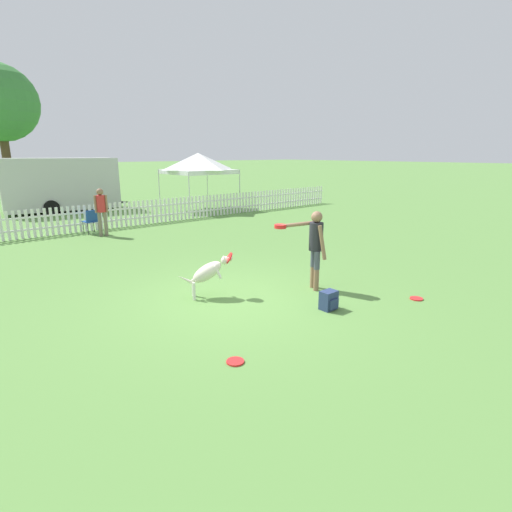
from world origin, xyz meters
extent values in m
plane|color=#5B8C42|center=(0.00, 0.00, 0.00)|extent=(240.00, 240.00, 0.00)
cylinder|color=#8C664C|center=(1.55, -0.65, 0.23)|extent=(0.11, 0.11, 0.45)
cylinder|color=#474C5B|center=(1.55, -0.65, 0.64)|extent=(0.12, 0.12, 0.37)
cylinder|color=#8C664C|center=(1.64, -0.48, 0.23)|extent=(0.11, 0.11, 0.45)
cylinder|color=#474C5B|center=(1.64, -0.48, 0.64)|extent=(0.12, 0.12, 0.37)
cylinder|color=#26262D|center=(1.60, -0.57, 1.11)|extent=(0.38, 0.38, 0.57)
sphere|color=#8C664C|center=(1.60, -0.57, 1.50)|extent=(0.23, 0.23, 0.23)
cylinder|color=#8C664C|center=(1.55, -0.77, 1.02)|extent=(0.16, 0.21, 0.69)
cylinder|color=#8C664C|center=(1.39, -0.23, 1.33)|extent=(0.62, 0.45, 0.14)
cylinder|color=red|center=(1.11, -0.04, 1.27)|extent=(0.24, 0.24, 0.02)
cylinder|color=red|center=(1.11, -0.04, 1.30)|extent=(0.24, 0.24, 0.02)
cylinder|color=red|center=(1.11, -0.04, 1.32)|extent=(0.24, 0.24, 0.02)
ellipsoid|color=beige|center=(-0.35, 0.46, 0.51)|extent=(0.75, 0.59, 0.56)
ellipsoid|color=white|center=(-0.35, 0.46, 0.45)|extent=(0.39, 0.31, 0.27)
sphere|color=beige|center=(-0.04, 0.29, 0.72)|extent=(0.16, 0.16, 0.16)
cone|color=beige|center=(0.02, 0.26, 0.76)|extent=(0.17, 0.15, 0.14)
cylinder|color=red|center=(0.02, 0.26, 0.76)|extent=(0.24, 0.28, 0.22)
cone|color=beige|center=(-0.04, 0.35, 0.79)|extent=(0.05, 0.05, 0.07)
cone|color=beige|center=(-0.08, 0.26, 0.79)|extent=(0.05, 0.05, 0.07)
cylinder|color=white|center=(-0.54, 0.68, 0.17)|extent=(0.06, 0.06, 0.35)
cylinder|color=white|center=(-0.64, 0.49, 0.17)|extent=(0.06, 0.06, 0.35)
cylinder|color=white|center=(-0.14, 0.46, 0.52)|extent=(0.17, 0.12, 0.27)
cylinder|color=white|center=(-0.23, 0.29, 0.52)|extent=(0.17, 0.12, 0.27)
cone|color=beige|center=(-0.73, 0.66, 0.39)|extent=(0.30, 0.20, 0.22)
cylinder|color=red|center=(2.64, -2.25, 0.01)|extent=(0.24, 0.24, 0.02)
cylinder|color=red|center=(-1.48, -1.89, 0.01)|extent=(0.24, 0.24, 0.02)
cube|color=navy|center=(0.95, -1.48, 0.17)|extent=(0.30, 0.22, 0.34)
cube|color=navy|center=(0.95, -1.60, 0.14)|extent=(0.21, 0.04, 0.17)
cube|color=white|center=(0.00, 8.95, 0.28)|extent=(25.90, 0.04, 0.06)
cube|color=white|center=(0.00, 8.95, 0.68)|extent=(25.90, 0.04, 0.06)
cube|color=white|center=(-2.50, 8.95, 0.47)|extent=(0.09, 0.02, 0.95)
cube|color=white|center=(-2.31, 8.95, 0.47)|extent=(0.09, 0.02, 0.95)
cube|color=white|center=(-2.13, 8.95, 0.47)|extent=(0.09, 0.02, 0.95)
cube|color=white|center=(-1.94, 8.95, 0.47)|extent=(0.09, 0.02, 0.95)
cube|color=white|center=(-1.76, 8.95, 0.47)|extent=(0.09, 0.02, 0.95)
cube|color=white|center=(-1.57, 8.95, 0.47)|extent=(0.09, 0.02, 0.95)
cube|color=white|center=(-1.39, 8.95, 0.47)|extent=(0.09, 0.02, 0.95)
cube|color=white|center=(-1.20, 8.95, 0.47)|extent=(0.09, 0.02, 0.95)
cube|color=white|center=(-1.02, 8.95, 0.47)|extent=(0.09, 0.02, 0.95)
cube|color=white|center=(-0.83, 8.95, 0.47)|extent=(0.09, 0.02, 0.95)
cube|color=white|center=(-0.65, 8.95, 0.47)|extent=(0.09, 0.02, 0.95)
cube|color=white|center=(-0.46, 8.95, 0.47)|extent=(0.09, 0.02, 0.95)
cube|color=white|center=(-0.28, 8.95, 0.47)|extent=(0.09, 0.02, 0.95)
cube|color=white|center=(-0.09, 8.95, 0.47)|extent=(0.09, 0.02, 0.95)
cube|color=white|center=(0.09, 8.95, 0.47)|extent=(0.09, 0.02, 0.95)
cube|color=white|center=(0.28, 8.95, 0.47)|extent=(0.09, 0.02, 0.95)
cube|color=white|center=(0.46, 8.95, 0.47)|extent=(0.09, 0.02, 0.95)
cube|color=white|center=(0.65, 8.95, 0.47)|extent=(0.09, 0.02, 0.95)
cube|color=white|center=(0.83, 8.95, 0.47)|extent=(0.09, 0.02, 0.95)
cube|color=white|center=(1.02, 8.95, 0.47)|extent=(0.09, 0.02, 0.95)
cube|color=white|center=(1.20, 8.95, 0.47)|extent=(0.09, 0.02, 0.95)
cube|color=white|center=(1.39, 8.95, 0.47)|extent=(0.09, 0.02, 0.95)
cube|color=white|center=(1.57, 8.95, 0.47)|extent=(0.09, 0.02, 0.95)
cube|color=white|center=(1.76, 8.95, 0.47)|extent=(0.09, 0.02, 0.95)
cube|color=white|center=(1.94, 8.95, 0.47)|extent=(0.09, 0.02, 0.95)
cube|color=white|center=(2.13, 8.95, 0.47)|extent=(0.09, 0.02, 0.95)
cube|color=white|center=(2.31, 8.95, 0.47)|extent=(0.09, 0.02, 0.95)
cube|color=white|center=(2.50, 8.95, 0.47)|extent=(0.09, 0.02, 0.95)
cube|color=white|center=(2.68, 8.95, 0.47)|extent=(0.09, 0.02, 0.95)
cube|color=white|center=(2.87, 8.95, 0.47)|extent=(0.09, 0.02, 0.95)
cube|color=white|center=(3.05, 8.95, 0.47)|extent=(0.09, 0.02, 0.95)
cube|color=white|center=(3.24, 8.95, 0.47)|extent=(0.09, 0.02, 0.95)
cube|color=white|center=(3.42, 8.95, 0.47)|extent=(0.09, 0.02, 0.95)
cube|color=white|center=(3.61, 8.95, 0.47)|extent=(0.09, 0.02, 0.95)
cube|color=white|center=(3.79, 8.95, 0.47)|extent=(0.09, 0.02, 0.95)
cube|color=white|center=(3.98, 8.95, 0.47)|extent=(0.09, 0.02, 0.95)
cube|color=white|center=(4.16, 8.95, 0.47)|extent=(0.09, 0.02, 0.95)
cube|color=white|center=(4.35, 8.95, 0.47)|extent=(0.09, 0.02, 0.95)
cube|color=white|center=(4.53, 8.95, 0.47)|extent=(0.09, 0.02, 0.95)
cube|color=white|center=(4.72, 8.95, 0.47)|extent=(0.09, 0.02, 0.95)
cube|color=white|center=(4.90, 8.95, 0.47)|extent=(0.09, 0.02, 0.95)
cube|color=white|center=(5.09, 8.95, 0.47)|extent=(0.09, 0.02, 0.95)
cube|color=white|center=(5.27, 8.95, 0.47)|extent=(0.09, 0.02, 0.95)
cube|color=white|center=(5.46, 8.95, 0.47)|extent=(0.09, 0.02, 0.95)
cube|color=white|center=(5.64, 8.95, 0.47)|extent=(0.09, 0.02, 0.95)
cube|color=white|center=(5.83, 8.95, 0.47)|extent=(0.09, 0.02, 0.95)
cube|color=white|center=(6.01, 8.95, 0.47)|extent=(0.09, 0.02, 0.95)
cube|color=white|center=(6.20, 8.95, 0.47)|extent=(0.09, 0.02, 0.95)
cube|color=white|center=(6.38, 8.95, 0.47)|extent=(0.09, 0.02, 0.95)
cube|color=white|center=(6.57, 8.95, 0.47)|extent=(0.09, 0.02, 0.95)
cube|color=white|center=(6.75, 8.95, 0.47)|extent=(0.09, 0.02, 0.95)
cube|color=white|center=(6.94, 8.95, 0.47)|extent=(0.09, 0.02, 0.95)
cube|color=white|center=(7.12, 8.95, 0.47)|extent=(0.09, 0.02, 0.95)
cube|color=white|center=(7.31, 8.95, 0.47)|extent=(0.09, 0.02, 0.95)
cube|color=white|center=(7.49, 8.95, 0.47)|extent=(0.09, 0.02, 0.95)
cube|color=white|center=(7.68, 8.95, 0.47)|extent=(0.09, 0.02, 0.95)
cube|color=white|center=(7.86, 8.95, 0.47)|extent=(0.09, 0.02, 0.95)
cube|color=white|center=(8.05, 8.95, 0.47)|extent=(0.09, 0.02, 0.95)
cube|color=white|center=(8.23, 8.95, 0.47)|extent=(0.09, 0.02, 0.95)
cube|color=white|center=(8.42, 8.95, 0.47)|extent=(0.09, 0.02, 0.95)
cube|color=white|center=(8.60, 8.95, 0.47)|extent=(0.09, 0.02, 0.95)
cube|color=white|center=(8.79, 8.95, 0.47)|extent=(0.09, 0.02, 0.95)
cube|color=white|center=(8.97, 8.95, 0.47)|extent=(0.09, 0.02, 0.95)
cube|color=white|center=(9.16, 8.95, 0.47)|extent=(0.09, 0.02, 0.95)
cube|color=white|center=(9.34, 8.95, 0.47)|extent=(0.09, 0.02, 0.95)
cube|color=white|center=(9.53, 8.95, 0.47)|extent=(0.09, 0.02, 0.95)
cube|color=white|center=(9.71, 8.95, 0.47)|extent=(0.09, 0.02, 0.95)
cube|color=white|center=(9.90, 8.95, 0.47)|extent=(0.09, 0.02, 0.95)
cube|color=white|center=(10.08, 8.95, 0.47)|extent=(0.09, 0.02, 0.95)
cube|color=white|center=(10.27, 8.95, 0.47)|extent=(0.09, 0.02, 0.95)
cube|color=white|center=(10.45, 8.95, 0.47)|extent=(0.09, 0.02, 0.95)
cube|color=white|center=(10.64, 8.95, 0.47)|extent=(0.09, 0.02, 0.95)
cube|color=white|center=(10.82, 8.95, 0.47)|extent=(0.09, 0.02, 0.95)
cube|color=white|center=(11.01, 8.95, 0.47)|extent=(0.09, 0.02, 0.95)
cube|color=white|center=(11.19, 8.95, 0.47)|extent=(0.09, 0.02, 0.95)
cube|color=white|center=(11.38, 8.95, 0.47)|extent=(0.09, 0.02, 0.95)
cube|color=white|center=(11.56, 8.95, 0.47)|extent=(0.09, 0.02, 0.95)
cube|color=white|center=(11.75, 8.95, 0.47)|extent=(0.09, 0.02, 0.95)
cube|color=white|center=(11.93, 8.95, 0.47)|extent=(0.09, 0.02, 0.95)
cube|color=white|center=(12.12, 8.95, 0.47)|extent=(0.09, 0.02, 0.95)
cube|color=white|center=(12.30, 8.95, 0.47)|extent=(0.09, 0.02, 0.95)
cube|color=white|center=(12.49, 8.95, 0.47)|extent=(0.09, 0.02, 0.95)
cube|color=white|center=(12.67, 8.95, 0.47)|extent=(0.09, 0.02, 0.95)
cube|color=white|center=(12.86, 8.95, 0.47)|extent=(0.09, 0.02, 0.95)
cylinder|color=#333338|center=(0.25, 8.60, 0.22)|extent=(0.02, 0.02, 0.43)
cylinder|color=#333338|center=(-0.12, 8.57, 0.22)|extent=(0.02, 0.02, 0.43)
cylinder|color=#333338|center=(0.29, 8.23, 0.22)|extent=(0.02, 0.02, 0.43)
cylinder|color=#333338|center=(-0.08, 8.19, 0.22)|extent=(0.02, 0.02, 0.43)
cube|color=#1E4799|center=(0.08, 8.40, 0.43)|extent=(0.48, 0.48, 0.03)
cube|color=#1E4799|center=(0.10, 8.20, 0.64)|extent=(0.45, 0.13, 0.41)
cylinder|color=silver|center=(4.82, 9.63, 0.98)|extent=(0.04, 0.04, 1.96)
cylinder|color=silver|center=(7.64, 9.63, 0.98)|extent=(0.04, 0.04, 1.96)
cylinder|color=silver|center=(4.82, 12.45, 0.98)|extent=(0.04, 0.04, 1.96)
cylinder|color=silver|center=(7.64, 12.45, 0.98)|extent=(0.04, 0.04, 1.96)
cube|color=white|center=(6.23, 11.04, 1.86)|extent=(2.82, 2.82, 0.20)
pyramid|color=white|center=(6.23, 11.04, 2.35)|extent=(2.82, 2.82, 0.78)
cylinder|color=#7A705B|center=(0.35, 7.68, 0.41)|extent=(0.11, 0.11, 0.82)
cylinder|color=#7A705B|center=(0.18, 7.74, 0.41)|extent=(0.11, 0.11, 0.82)
cylinder|color=red|center=(0.26, 7.71, 1.10)|extent=(0.27, 0.27, 0.56)
sphere|color=#8C664C|center=(0.26, 7.71, 1.49)|extent=(0.22, 0.22, 0.22)
cylinder|color=#8C664C|center=(0.42, 7.65, 1.09)|extent=(0.08, 0.08, 0.58)
cylinder|color=#8C664C|center=(0.10, 7.77, 1.09)|extent=(0.08, 0.08, 0.58)
cube|color=#B7B7B7|center=(0.93, 14.89, 1.33)|extent=(5.19, 2.88, 2.35)
cone|color=#3F3F42|center=(3.78, 14.54, 0.25)|extent=(0.82, 0.30, 0.20)
cylinder|color=black|center=(0.45, 16.10, 0.34)|extent=(0.70, 0.26, 0.68)
cylinder|color=black|center=(0.17, 13.82, 0.34)|extent=(0.70, 0.26, 0.68)
cylinder|color=#4C3823|center=(-0.21, 20.52, 2.12)|extent=(0.45, 0.45, 4.24)
camera|label=1|loc=(-4.40, -5.76, 2.73)|focal=28.00mm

